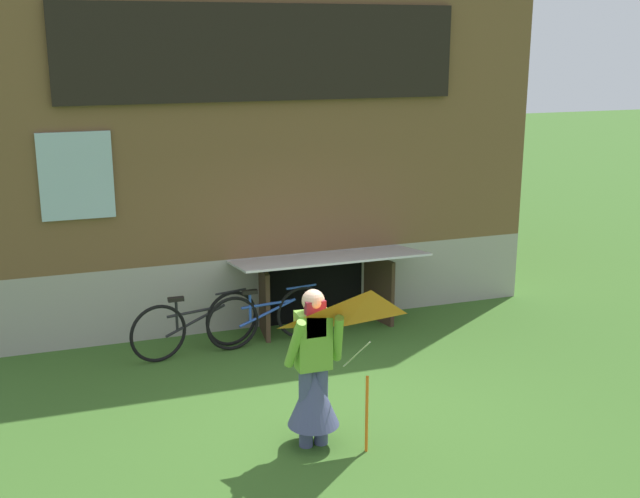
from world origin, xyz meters
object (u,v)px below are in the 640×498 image
object	(u,v)px
person	(314,381)
kite	(370,337)
bicycle_blue	(268,317)
bicycle_black	(196,325)

from	to	relation	value
person	kite	world-z (taller)	same
person	bicycle_blue	size ratio (longest dim) A/B	0.96
bicycle_black	bicycle_blue	bearing A→B (deg)	-12.25
person	kite	distance (m)	0.94
person	bicycle_blue	bearing A→B (deg)	62.34
bicycle_black	person	bearing A→B (deg)	-90.53
bicycle_blue	bicycle_black	bearing A→B (deg)	174.08
person	bicycle_black	size ratio (longest dim) A/B	0.94
person	kite	size ratio (longest dim) A/B	1.00
kite	bicycle_black	distance (m)	3.65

